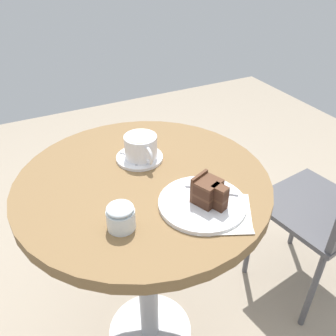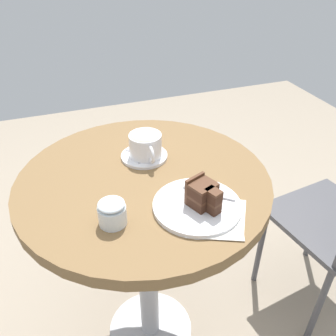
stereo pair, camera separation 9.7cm
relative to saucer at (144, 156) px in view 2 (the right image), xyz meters
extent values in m
cube|color=gray|center=(0.10, -0.03, -0.77)|extent=(4.40, 4.40, 0.01)
cylinder|color=brown|center=(0.10, -0.03, -0.02)|extent=(0.72, 0.72, 0.03)
cylinder|color=#B7B7BC|center=(0.10, -0.03, -0.39)|extent=(0.07, 0.07, 0.70)
cylinder|color=#B7B7BC|center=(0.10, -0.03, -0.75)|extent=(0.32, 0.32, 0.02)
cylinder|color=white|center=(0.00, 0.00, 0.00)|extent=(0.14, 0.14, 0.01)
cylinder|color=white|center=(0.00, 0.00, 0.04)|extent=(0.10, 0.10, 0.07)
cylinder|color=#D6B789|center=(0.00, 0.00, 0.07)|extent=(0.09, 0.09, 0.00)
torus|color=white|center=(0.06, 0.00, 0.04)|extent=(0.05, 0.01, 0.05)
cube|color=#B7B7BC|center=(0.00, -0.03, 0.01)|extent=(0.08, 0.01, 0.00)
ellipsoid|color=#B7B7BC|center=(-0.04, -0.04, 0.01)|extent=(0.02, 0.02, 0.00)
cylinder|color=white|center=(0.27, 0.06, 0.00)|extent=(0.22, 0.22, 0.01)
cube|color=#422619|center=(0.28, 0.07, 0.02)|extent=(0.08, 0.08, 0.02)
cube|color=#422619|center=(0.31, 0.08, 0.02)|extent=(0.05, 0.04, 0.02)
cube|color=#4C2B19|center=(0.28, 0.07, 0.04)|extent=(0.08, 0.08, 0.01)
cube|color=#4C2B19|center=(0.31, 0.08, 0.04)|extent=(0.05, 0.04, 0.01)
cube|color=#422619|center=(0.28, 0.07, 0.05)|extent=(0.08, 0.08, 0.02)
cube|color=#422619|center=(0.31, 0.08, 0.05)|extent=(0.05, 0.04, 0.02)
cube|color=#4C2B19|center=(0.28, 0.07, 0.07)|extent=(0.08, 0.08, 0.01)
cube|color=#4C2B19|center=(0.31, 0.08, 0.07)|extent=(0.05, 0.04, 0.01)
cube|color=#4C2B19|center=(0.25, 0.06, 0.04)|extent=(0.03, 0.06, 0.07)
cube|color=#B7B7BC|center=(0.23, 0.09, 0.01)|extent=(0.07, 0.09, 0.00)
cube|color=#B7B7BC|center=(0.28, 0.14, 0.01)|extent=(0.04, 0.04, 0.00)
cube|color=silver|center=(0.31, 0.09, 0.00)|extent=(0.20, 0.20, 0.00)
cube|color=silver|center=(0.33, 0.08, 0.00)|extent=(0.18, 0.18, 0.00)
cylinder|color=#4C4C51|center=(-0.02, 0.81, -0.55)|extent=(0.02, 0.02, 0.41)
cylinder|color=#4C4C51|center=(0.02, 0.49, -0.55)|extent=(0.02, 0.02, 0.41)
cylinder|color=#4C4C51|center=(0.34, 0.53, -0.55)|extent=(0.02, 0.02, 0.41)
cube|color=#4C4C51|center=(0.16, 0.67, -0.34)|extent=(0.43, 0.43, 0.02)
cylinder|color=silver|center=(0.26, -0.15, 0.02)|extent=(0.07, 0.07, 0.05)
ellipsoid|color=silver|center=(0.26, -0.15, 0.05)|extent=(0.06, 0.06, 0.02)
camera|label=1|loc=(0.85, -0.33, 0.58)|focal=38.00mm
camera|label=2|loc=(0.89, -0.24, 0.58)|focal=38.00mm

